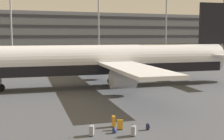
{
  "coord_description": "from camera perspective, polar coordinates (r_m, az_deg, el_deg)",
  "views": [
    {
      "loc": [
        -11.94,
        -36.76,
        6.71
      ],
      "look_at": [
        -0.69,
        -6.46,
        3.0
      ],
      "focal_mm": 49.19,
      "sensor_mm": 36.0,
      "label": 1
    }
  ],
  "objects": [
    {
      "name": "backpack_small",
      "position": [
        22.25,
        6.72,
        -10.42
      ],
      "size": [
        0.33,
        0.36,
        0.54
      ],
      "color": "navy",
      "rests_on": "ground_plane"
    },
    {
      "name": "suitcase_scuffed",
      "position": [
        22.74,
        0.3,
        -9.48
      ],
      "size": [
        0.31,
        0.44,
        1.03
      ],
      "color": "orange",
      "rests_on": "ground_plane"
    },
    {
      "name": "light_mast_right",
      "position": [
        82.9,
        10.07,
        10.46
      ],
      "size": [
        1.8,
        0.5,
        21.64
      ],
      "color": "gray",
      "rests_on": "ground_plane"
    },
    {
      "name": "airliner",
      "position": [
        39.69,
        -0.91,
        1.65
      ],
      "size": [
        39.76,
        32.13,
        11.19
      ],
      "color": "silver",
      "rests_on": "ground_plane"
    },
    {
      "name": "light_mast_center_right",
      "position": [
        75.27,
        -2.52,
        11.11
      ],
      "size": [
        1.8,
        0.5,
        22.01
      ],
      "color": "gray",
      "rests_on": "ground_plane"
    },
    {
      "name": "suitcase_red",
      "position": [
        20.86,
        4.02,
        -11.18
      ],
      "size": [
        0.46,
        0.49,
        0.8
      ],
      "color": "gray",
      "rests_on": "ground_plane"
    },
    {
      "name": "suitcase_teal",
      "position": [
        22.13,
        1.5,
        -10.07
      ],
      "size": [
        0.44,
        0.33,
        0.81
      ],
      "color": "orange",
      "rests_on": "ground_plane"
    },
    {
      "name": "light_mast_far_right",
      "position": [
        93.43,
        19.94,
        8.93
      ],
      "size": [
        1.8,
        0.5,
        19.16
      ],
      "color": "gray",
      "rests_on": "ground_plane"
    },
    {
      "name": "ground_plane",
      "position": [
        39.23,
        -2.34,
        -3.31
      ],
      "size": [
        600.0,
        600.0,
        0.0
      ],
      "primitive_type": "plane",
      "color": "#424449"
    },
    {
      "name": "suitcase_large",
      "position": [
        20.9,
        -3.83,
        -11.12
      ],
      "size": [
        0.45,
        0.52,
        0.92
      ],
      "color": "gray",
      "rests_on": "ground_plane"
    },
    {
      "name": "backpack_black",
      "position": [
        21.44,
        0.51,
        -11.13
      ],
      "size": [
        0.41,
        0.45,
        0.47
      ],
      "color": "navy",
      "rests_on": "ground_plane"
    },
    {
      "name": "terminal_structure",
      "position": [
        87.29,
        -12.58,
        6.11
      ],
      "size": [
        165.24,
        18.59,
        12.57
      ],
      "color": "slate",
      "rests_on": "ground_plane"
    },
    {
      "name": "light_mast_center_left",
      "position": [
        71.61,
        -18.3,
        9.94
      ],
      "size": [
        1.8,
        0.5,
        19.4
      ],
      "color": "gray",
      "rests_on": "ground_plane"
    }
  ]
}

